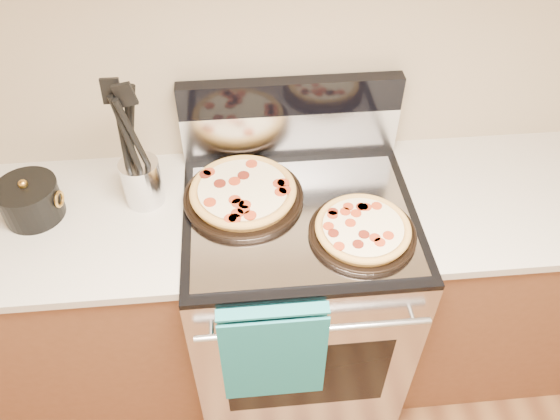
{
  "coord_description": "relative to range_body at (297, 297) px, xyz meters",
  "views": [
    {
      "loc": [
        -0.18,
        0.4,
        2.18
      ],
      "look_at": [
        -0.07,
        1.55,
        1.03
      ],
      "focal_mm": 35.0,
      "sensor_mm": 36.0,
      "label": 1
    }
  ],
  "objects": [
    {
      "name": "wall_back",
      "position": [
        0.0,
        0.35,
        0.9
      ],
      "size": [
        4.0,
        0.0,
        4.0
      ],
      "primitive_type": "plane",
      "rotation": [
        1.57,
        0.0,
        0.0
      ],
      "color": "tan",
      "rests_on": "ground"
    },
    {
      "name": "range_body",
      "position": [
        0.0,
        0.0,
        0.0
      ],
      "size": [
        0.76,
        0.68,
        0.9
      ],
      "primitive_type": "cube",
      "color": "#B7B7BC",
      "rests_on": "ground"
    },
    {
      "name": "oven_window",
      "position": [
        0.0,
        -0.34,
        0.0
      ],
      "size": [
        0.56,
        0.01,
        0.4
      ],
      "primitive_type": "cube",
      "color": "black",
      "rests_on": "range_body"
    },
    {
      "name": "cooktop",
      "position": [
        0.0,
        0.0,
        0.46
      ],
      "size": [
        0.76,
        0.68,
        0.02
      ],
      "primitive_type": "cube",
      "color": "black",
      "rests_on": "range_body"
    },
    {
      "name": "backsplash_lower",
      "position": [
        0.0,
        0.31,
        0.56
      ],
      "size": [
        0.76,
        0.06,
        0.18
      ],
      "primitive_type": "cube",
      "color": "silver",
      "rests_on": "cooktop"
    },
    {
      "name": "backsplash_upper",
      "position": [
        0.0,
        0.31,
        0.71
      ],
      "size": [
        0.76,
        0.06,
        0.12
      ],
      "primitive_type": "cube",
      "color": "black",
      "rests_on": "backsplash_lower"
    },
    {
      "name": "oven_handle",
      "position": [
        0.0,
        -0.38,
        0.35
      ],
      "size": [
        0.7,
        0.03,
        0.03
      ],
      "primitive_type": "cylinder",
      "rotation": [
        0.0,
        1.57,
        0.0
      ],
      "color": "silver",
      "rests_on": "range_body"
    },
    {
      "name": "dish_towel",
      "position": [
        -0.12,
        -0.38,
        0.25
      ],
      "size": [
        0.32,
        0.05,
        0.42
      ],
      "primitive_type": null,
      "color": "teal",
      "rests_on": "oven_handle"
    },
    {
      "name": "foil_sheet",
      "position": [
        0.0,
        -0.03,
        0.47
      ],
      "size": [
        0.7,
        0.55,
        0.01
      ],
      "primitive_type": "cube",
      "color": "gray",
      "rests_on": "cooktop"
    },
    {
      "name": "cabinet_left",
      "position": [
        -0.88,
        0.03,
        -0.01
      ],
      "size": [
        1.0,
        0.62,
        0.88
      ],
      "primitive_type": "cube",
      "color": "brown",
      "rests_on": "ground"
    },
    {
      "name": "countertop_left",
      "position": [
        -0.88,
        0.03,
        0.45
      ],
      "size": [
        1.02,
        0.64,
        0.03
      ],
      "primitive_type": "cube",
      "color": "#BAB4A7",
      "rests_on": "cabinet_left"
    },
    {
      "name": "cabinet_right",
      "position": [
        0.88,
        0.03,
        -0.01
      ],
      "size": [
        1.0,
        0.62,
        0.88
      ],
      "primitive_type": "cube",
      "color": "brown",
      "rests_on": "ground"
    },
    {
      "name": "countertop_right",
      "position": [
        0.88,
        0.03,
        0.45
      ],
      "size": [
        1.02,
        0.64,
        0.03
      ],
      "primitive_type": "cube",
      "color": "#BAB4A7",
      "rests_on": "cabinet_right"
    },
    {
      "name": "pepperoni_pizza_back",
      "position": [
        -0.18,
        0.07,
        0.5
      ],
      "size": [
        0.45,
        0.45,
        0.05
      ],
      "primitive_type": null,
      "rotation": [
        0.0,
        0.0,
        -0.15
      ],
      "color": "gold",
      "rests_on": "foil_sheet"
    },
    {
      "name": "pepperoni_pizza_front",
      "position": [
        0.18,
        -0.13,
        0.5
      ],
      "size": [
        0.4,
        0.4,
        0.04
      ],
      "primitive_type": null,
      "rotation": [
        0.0,
        0.0,
        -0.23
      ],
      "color": "gold",
      "rests_on": "foil_sheet"
    },
    {
      "name": "utensil_crock",
      "position": [
        -0.51,
        0.11,
        0.54
      ],
      "size": [
        0.17,
        0.17,
        0.16
      ],
      "primitive_type": "cylinder",
      "rotation": [
        0.0,
        0.0,
        -0.4
      ],
      "color": "silver",
      "rests_on": "countertop_left"
    },
    {
      "name": "saucepan",
      "position": [
        -0.86,
        0.08,
        0.52
      ],
      "size": [
        0.22,
        0.22,
        0.12
      ],
      "primitive_type": "cylinder",
      "rotation": [
        0.0,
        0.0,
        -0.18
      ],
      "color": "black",
      "rests_on": "countertop_left"
    }
  ]
}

